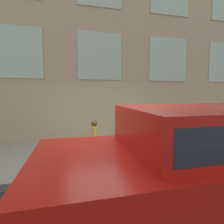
# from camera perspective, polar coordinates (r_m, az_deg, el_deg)

# --- Properties ---
(ground_plane) EXTENTS (80.00, 80.00, 0.00)m
(ground_plane) POSITION_cam_1_polar(r_m,az_deg,el_deg) (4.23, 3.51, -20.68)
(ground_plane) COLOR #2D2D30
(sidewalk) EXTENTS (3.02, 60.00, 0.15)m
(sidewalk) POSITION_cam_1_polar(r_m,az_deg,el_deg) (5.55, -1.13, -13.22)
(sidewalk) COLOR gray
(sidewalk) RESTS_ON ground_plane
(fire_hydrant) EXTENTS (0.32, 0.43, 0.82)m
(fire_hydrant) POSITION_cam_1_polar(r_m,az_deg,el_deg) (4.66, 5.90, -10.62)
(fire_hydrant) COLOR gray
(fire_hydrant) RESTS_ON sidewalk
(person) EXTENTS (0.26, 0.17, 1.07)m
(person) POSITION_cam_1_polar(r_m,az_deg,el_deg) (4.70, -5.80, -7.68)
(person) COLOR #232328
(person) RESTS_ON sidewalk
(parked_car_red_near) EXTENTS (2.00, 5.12, 1.69)m
(parked_car_red_near) POSITION_cam_1_polar(r_m,az_deg,el_deg) (3.16, 28.04, -12.18)
(parked_car_red_near) COLOR black
(parked_car_red_near) RESTS_ON ground_plane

